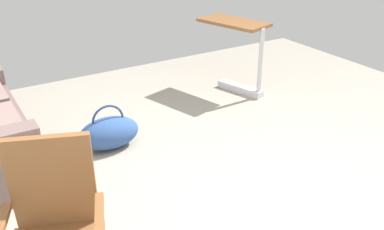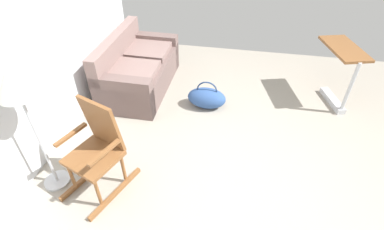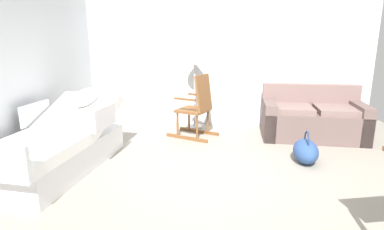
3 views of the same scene
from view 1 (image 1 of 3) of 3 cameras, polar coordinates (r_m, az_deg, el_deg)
name	(u,v)px [view 1 (image 1 of 3)]	position (r m, az deg, el deg)	size (l,w,h in m)	color
ground_plane	(255,189)	(3.62, 8.05, -9.33)	(6.35, 6.35, 0.00)	gray
overbed_table	(238,48)	(5.25, 5.95, 8.56)	(0.88, 0.61, 0.84)	#B2B5BA
duffel_bag	(109,133)	(4.15, -10.57, -2.24)	(0.34, 0.57, 0.43)	#2D4C84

